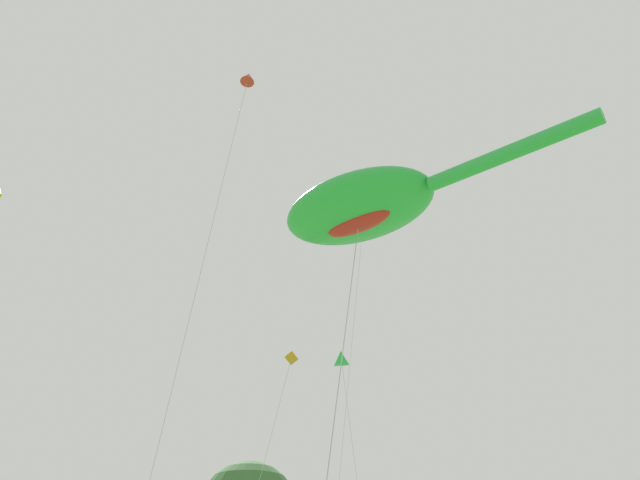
{
  "coord_description": "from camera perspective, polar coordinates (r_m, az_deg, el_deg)",
  "views": [
    {
      "loc": [
        -6.32,
        -2.51,
        1.8
      ],
      "look_at": [
        -0.56,
        8.62,
        9.36
      ],
      "focal_mm": 36.14,
      "sensor_mm": 36.0,
      "label": 1
    }
  ],
  "objects": [
    {
      "name": "small_kite_streamer_purple",
      "position": [
        26.3,
        -6.54,
        13.48
      ],
      "size": [
        1.81,
        5.16,
        20.8
      ],
      "rotation": [
        0.0,
        0.0,
        -1.18
      ],
      "color": "red",
      "rests_on": "ground"
    },
    {
      "name": "small_kite_bird_shape",
      "position": [
        39.41,
        4.01,
        3.28
      ],
      "size": [
        0.94,
        5.34,
        24.9
      ],
      "rotation": [
        0.0,
        0.0,
        -2.05
      ],
      "color": "orange",
      "rests_on": "ground"
    },
    {
      "name": "small_kite_delta_white",
      "position": [
        35.45,
        1.89,
        -10.47
      ],
      "size": [
        1.3,
        2.54,
        14.8
      ],
      "rotation": [
        0.0,
        0.0,
        2.45
      ],
      "color": "green",
      "rests_on": "ground"
    },
    {
      "name": "big_show_kite",
      "position": [
        20.64,
        3.89,
        2.94
      ],
      "size": [
        7.06,
        10.1,
        14.0
      ],
      "rotation": [
        0.0,
        0.0,
        2.02
      ],
      "color": "green",
      "rests_on": "ground"
    },
    {
      "name": "small_kite_stunt_black",
      "position": [
        31.07,
        -3.38,
        -13.44
      ],
      "size": [
        1.88,
        4.27,
        13.1
      ],
      "rotation": [
        0.0,
        0.0,
        -0.01
      ],
      "color": "orange",
      "rests_on": "ground"
    }
  ]
}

